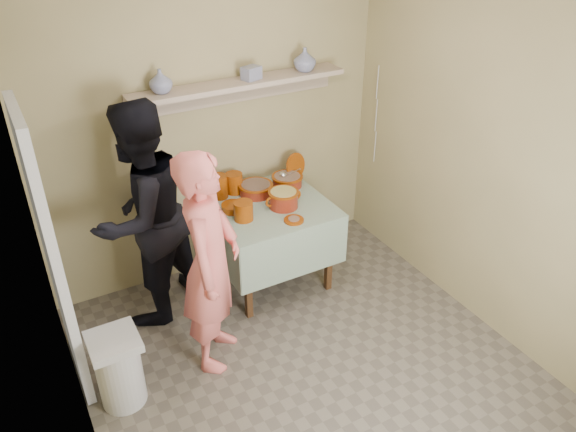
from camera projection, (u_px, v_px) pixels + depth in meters
ground at (321, 383)px, 3.99m from camera, size 3.50×3.50×0.00m
tile_panel at (53, 258)px, 3.58m from camera, size 0.06×0.70×2.00m
plate_stack_a at (219, 186)px, 4.72m from camera, size 0.15×0.15×0.20m
plate_stack_b at (234, 183)px, 4.80m from camera, size 0.15×0.15×0.18m
bowl_stack at (243, 211)px, 4.41m from camera, size 0.16×0.16×0.16m
empty_bowl at (233, 207)px, 4.56m from camera, size 0.19×0.19×0.06m
propped_lid at (296, 165)px, 5.03m from camera, size 0.24×0.13×0.23m
vase_right at (305, 60)px, 4.59m from camera, size 0.23×0.23×0.19m
vase_left at (160, 81)px, 4.11m from camera, size 0.20×0.20×0.18m
ceramic_box at (251, 73)px, 4.42m from camera, size 0.17×0.15×0.10m
person_cook at (211, 263)px, 3.82m from camera, size 0.68×0.73×1.67m
person_helper at (143, 216)px, 4.21m from camera, size 1.10×1.03×1.81m
room_shell at (329, 181)px, 3.16m from camera, size 3.04×3.54×2.62m
serving_table at (268, 216)px, 4.72m from camera, size 0.97×0.97×0.76m
cazuela_meat_a at (256, 188)px, 4.78m from camera, size 0.30×0.30×0.10m
cazuela_meat_b at (287, 180)px, 4.92m from camera, size 0.28×0.28×0.10m
ladle at (284, 175)px, 4.88m from camera, size 0.08×0.26×0.19m
cazuela_rice at (283, 198)px, 4.58m from camera, size 0.33×0.25×0.14m
front_plate at (294, 220)px, 4.42m from camera, size 0.16×0.16×0.03m
wall_shelf at (238, 86)px, 4.46m from camera, size 1.80×0.25×0.21m
trash_bin at (119, 369)px, 3.72m from camera, size 0.32×0.32×0.56m
electrical_cord at (376, 115)px, 5.07m from camera, size 0.01×0.05×0.90m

